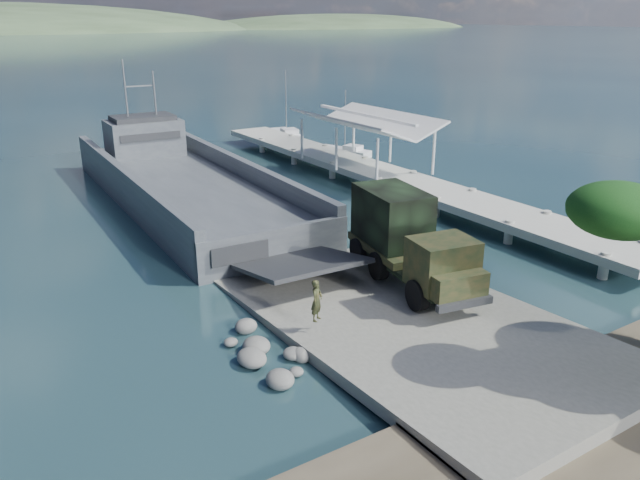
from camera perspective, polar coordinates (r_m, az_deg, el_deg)
The scene contains 9 objects.
ground at distance 27.02m, azimuth 7.06°, elevation -7.28°, with size 1400.00×1400.00×0.00m, color #1C3A44.
boat_ramp at distance 26.24m, azimuth 8.48°, elevation -7.61°, with size 10.00×18.00×0.50m, color slate.
shoreline_rocks at distance 24.34m, azimuth -5.25°, elevation -10.46°, with size 3.20×5.60×0.90m, color slate, non-canonical shape.
pier at distance 48.05m, azimuth 4.90°, elevation 6.96°, with size 6.40×44.00×6.10m.
landing_craft at distance 44.12m, azimuth -12.16°, elevation 4.36°, with size 9.59×33.51×9.86m.
military_truck at distance 29.12m, azimuth 7.98°, elevation 0.06°, with size 4.11×8.93×3.99m.
soldier at distance 24.67m, azimuth -0.30°, elevation -6.37°, with size 0.62×0.41×1.71m, color black.
sailboat_near at distance 58.37m, azimuth 2.38°, elevation 8.04°, with size 3.16×5.25×6.15m.
sailboat_far at distance 66.41m, azimuth -3.04°, elevation 9.52°, with size 2.94×6.18×7.24m.
Camera 1 is at (-15.68, -18.28, 12.24)m, focal length 35.00 mm.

